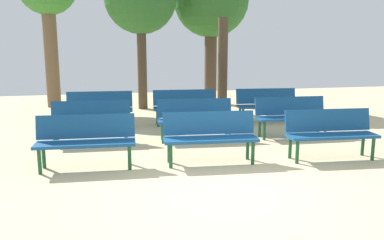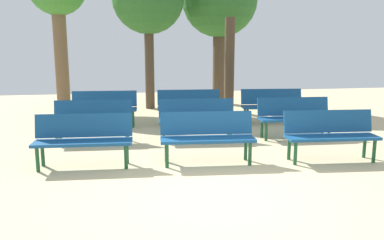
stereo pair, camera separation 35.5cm
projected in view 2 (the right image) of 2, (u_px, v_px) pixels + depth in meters
name	position (u px, v px, depth m)	size (l,w,h in m)	color
ground_plane	(227.00, 197.00, 5.28)	(24.00, 24.00, 0.00)	#CCB789
bench_r0_c0	(84.00, 137.00, 6.55)	(1.63, 0.58, 0.87)	navy
bench_r0_c1	(207.00, 134.00, 6.76)	(1.63, 0.61, 0.87)	navy
bench_r0_c2	(330.00, 132.00, 6.91)	(1.63, 0.61, 0.87)	navy
bench_r1_c0	(93.00, 118.00, 8.19)	(1.63, 0.59, 0.87)	navy
bench_r1_c1	(196.00, 117.00, 8.39)	(1.64, 0.63, 0.87)	navy
bench_r1_c2	(295.00, 115.00, 8.61)	(1.63, 0.57, 0.87)	navy
bench_r2_c0	(104.00, 106.00, 9.81)	(1.63, 0.59, 0.87)	navy
bench_r2_c1	(189.00, 105.00, 10.08)	(1.63, 0.60, 0.87)	navy
bench_r2_c2	(272.00, 104.00, 10.26)	(1.64, 0.64, 0.87)	navy
tree_1	(229.00, 65.00, 11.77)	(0.30, 0.30, 2.80)	#4C3A28
tree_3	(220.00, 1.00, 13.19)	(2.54, 2.54, 4.79)	#4C3A28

